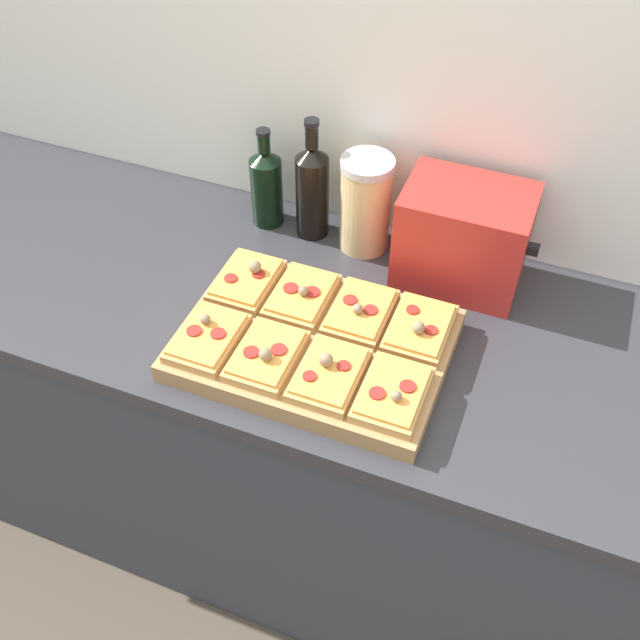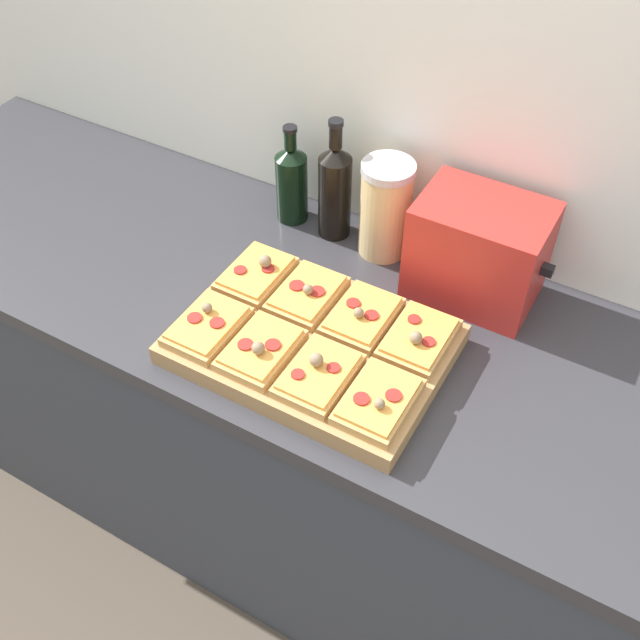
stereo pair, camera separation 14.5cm
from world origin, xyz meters
TOP-DOWN VIEW (x-y plane):
  - wall_back at (0.00, 0.67)m, footprint 6.00×0.06m
  - kitchen_counter at (0.00, 0.32)m, footprint 2.63×0.67m
  - cutting_board at (-0.06, 0.21)m, footprint 0.51×0.36m
  - pizza_slice_back_left at (-0.25, 0.30)m, footprint 0.11×0.16m
  - pizza_slice_back_midleft at (-0.13, 0.30)m, footprint 0.11×0.16m
  - pizza_slice_back_midright at (-0.00, 0.30)m, footprint 0.11×0.16m
  - pizza_slice_back_right at (0.12, 0.30)m, footprint 0.11×0.16m
  - pizza_slice_front_left at (-0.25, 0.12)m, footprint 0.11×0.16m
  - pizza_slice_front_midleft at (-0.13, 0.12)m, footprint 0.11×0.16m
  - pizza_slice_front_midright at (-0.00, 0.12)m, footprint 0.11×0.16m
  - pizza_slice_front_right at (0.12, 0.12)m, footprint 0.11×0.16m
  - olive_oil_bottle at (-0.32, 0.56)m, footprint 0.07×0.07m
  - wine_bottle at (-0.21, 0.56)m, footprint 0.07×0.07m
  - grain_jar_tall at (-0.08, 0.56)m, footprint 0.12×0.12m
  - toaster_oven at (0.14, 0.53)m, footprint 0.28×0.18m

SIDE VIEW (x-z plane):
  - kitchen_counter at x=0.00m, z-range 0.00..0.92m
  - cutting_board at x=-0.06m, z-range 0.92..0.97m
  - pizza_slice_front_right at x=0.12m, z-range 0.96..1.00m
  - pizza_slice_front_left at x=-0.25m, z-range 0.96..1.00m
  - pizza_slice_back_midright at x=0.00m, z-range 0.96..1.00m
  - pizza_slice_back_midleft at x=-0.13m, z-range 0.96..1.00m
  - pizza_slice_back_right at x=0.12m, z-range 0.95..1.01m
  - pizza_slice_front_midleft at x=-0.13m, z-range 0.95..1.01m
  - pizza_slice_front_midright at x=0.00m, z-range 0.95..1.01m
  - pizza_slice_back_left at x=-0.25m, z-range 0.95..1.01m
  - olive_oil_bottle at x=-0.32m, z-range 0.90..1.14m
  - toaster_oven at x=0.14m, z-range 0.92..1.15m
  - grain_jar_tall at x=-0.08m, z-range 0.92..1.15m
  - wine_bottle at x=-0.21m, z-range 0.90..1.19m
  - wall_back at x=0.00m, z-range 0.00..2.50m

